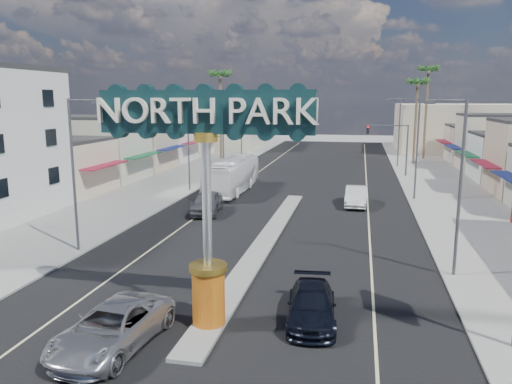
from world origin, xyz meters
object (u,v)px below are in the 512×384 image
at_px(traffic_signal_left, 237,137).
at_px(car_parked_right, 356,196).
at_px(streetlight_l_mid, 190,140).
at_px(streetlight_r_near, 457,179).
at_px(palm_right_mid, 418,86).
at_px(suv_left, 112,327).
at_px(streetlight_r_mid, 415,144).
at_px(gateway_sign, 206,181).
at_px(car_parked_left, 207,203).
at_px(streetlight_l_near, 75,167).
at_px(streetlight_l_far, 242,127).
at_px(palm_right_far, 428,74).
at_px(streetlight_r_far, 398,129).
at_px(city_bus, 232,175).
at_px(traffic_signal_right, 391,140).
at_px(suv_right, 312,305).
at_px(palm_left_far, 220,79).

bearing_deg(traffic_signal_left, car_parked_right, -50.08).
height_order(streetlight_l_mid, streetlight_r_near, same).
bearing_deg(palm_right_mid, suv_left, -105.79).
xyz_separation_m(streetlight_l_mid, streetlight_r_mid, (20.87, 0.00, 0.00)).
distance_m(gateway_sign, car_parked_left, 20.67).
distance_m(streetlight_l_near, streetlight_l_mid, 20.00).
bearing_deg(streetlight_r_near, streetlight_l_mid, 136.21).
height_order(streetlight_l_far, streetlight_r_mid, same).
bearing_deg(streetlight_l_far, streetlight_r_near, -63.58).
xyz_separation_m(palm_right_far, car_parked_right, (-9.50, -35.56, -11.55)).
bearing_deg(streetlight_r_far, city_bus, -128.06).
relative_size(streetlight_l_near, car_parked_right, 1.79).
xyz_separation_m(streetlight_r_near, streetlight_r_mid, (0.00, 20.00, 0.00)).
bearing_deg(palm_right_mid, streetlight_l_far, -170.31).
distance_m(gateway_sign, traffic_signal_right, 43.04).
bearing_deg(streetlight_l_mid, suv_left, -76.13).
xyz_separation_m(streetlight_l_near, suv_right, (14.39, -6.66, -4.38)).
relative_size(traffic_signal_left, city_bus, 0.51).
bearing_deg(palm_right_far, streetlight_l_far, -158.54).
relative_size(streetlight_l_mid, palm_left_far, 0.69).
bearing_deg(palm_right_mid, streetlight_r_mid, -95.64).
distance_m(traffic_signal_right, palm_right_far, 20.59).
relative_size(streetlight_l_far, car_parked_right, 1.79).
distance_m(traffic_signal_right, city_bus, 20.77).
bearing_deg(palm_right_far, streetlight_l_mid, -128.48).
xyz_separation_m(traffic_signal_right, streetlight_l_far, (-19.62, 8.01, 0.79)).
bearing_deg(suv_left, streetlight_r_near, 43.83).
height_order(streetlight_r_mid, suv_right, streetlight_r_mid).
distance_m(gateway_sign, palm_right_far, 62.20).
relative_size(traffic_signal_right, suv_right, 1.26).
relative_size(streetlight_l_mid, streetlight_l_far, 1.00).
xyz_separation_m(gateway_sign, streetlight_l_mid, (-10.43, 28.02, -0.86)).
distance_m(palm_right_mid, city_bus, 33.26).
distance_m(streetlight_r_near, palm_right_far, 52.71).
bearing_deg(palm_right_mid, city_bus, -127.26).
bearing_deg(suv_left, palm_right_mid, 80.28).
distance_m(streetlight_l_mid, palm_left_far, 21.16).
bearing_deg(streetlight_l_far, streetlight_l_mid, -90.00).
bearing_deg(palm_right_mid, palm_left_far, -167.01).
bearing_deg(suv_left, streetlight_l_far, 104.21).
bearing_deg(streetlight_l_near, suv_right, -24.84).
bearing_deg(streetlight_r_near, streetlight_r_mid, 90.00).
bearing_deg(streetlight_r_far, streetlight_r_near, -90.00).
relative_size(streetlight_r_near, car_parked_left, 1.75).
distance_m(streetlight_r_far, car_parked_left, 35.27).
bearing_deg(palm_right_mid, car_parked_left, -118.60).
bearing_deg(streetlight_r_mid, gateway_sign, -110.42).
xyz_separation_m(streetlight_l_near, car_parked_right, (15.93, 16.44, -4.24)).
bearing_deg(car_parked_right, streetlight_r_mid, 36.55).
bearing_deg(palm_right_mid, streetlight_r_near, -93.19).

